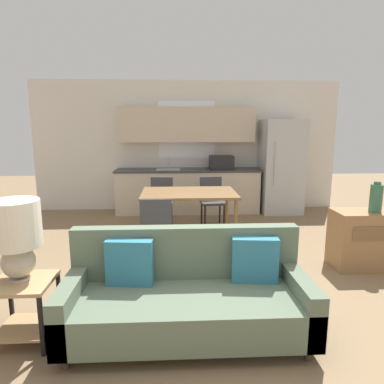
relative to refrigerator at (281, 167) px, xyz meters
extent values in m
plane|color=#7F6647|center=(-1.92, -4.21, -0.95)|extent=(20.00, 20.00, 0.00)
cube|color=silver|center=(-1.92, 0.42, 0.40)|extent=(6.40, 0.06, 2.70)
cube|color=white|center=(-1.92, 0.39, 0.74)|extent=(1.17, 0.01, 1.18)
cube|color=beige|center=(-1.92, 0.08, -0.52)|extent=(2.91, 0.62, 0.86)
cube|color=#38383A|center=(-1.92, 0.08, -0.07)|extent=(2.94, 0.65, 0.04)
cube|color=#B2B5B7|center=(-2.31, 0.03, -0.05)|extent=(0.48, 0.36, 0.01)
cylinder|color=#B7BABC|center=(-2.31, 0.20, 0.07)|extent=(0.02, 0.02, 0.24)
cube|color=beige|center=(-1.92, 0.22, 0.85)|extent=(2.76, 0.34, 0.70)
cube|color=black|center=(-1.23, 0.03, 0.09)|extent=(0.48, 0.36, 0.28)
cube|color=#B7BABC|center=(0.00, 0.00, 0.00)|extent=(0.81, 0.75, 1.90)
cylinder|color=silver|center=(-0.24, -0.39, 0.09)|extent=(0.02, 0.02, 0.85)
cube|color=brown|center=(-1.97, -1.78, -0.19)|extent=(1.43, 0.96, 0.04)
cylinder|color=brown|center=(-2.63, -2.20, -0.58)|extent=(0.05, 0.05, 0.74)
cylinder|color=brown|center=(-1.32, -2.20, -0.58)|extent=(0.05, 0.05, 0.74)
cylinder|color=brown|center=(-2.63, -1.36, -0.58)|extent=(0.05, 0.05, 0.74)
cylinder|color=brown|center=(-1.32, -1.36, -0.58)|extent=(0.05, 0.05, 0.74)
cylinder|color=#3D2D1E|center=(-3.00, -4.62, -0.90)|extent=(0.05, 0.05, 0.10)
cylinder|color=#3D2D1E|center=(-1.19, -4.62, -0.90)|extent=(0.05, 0.05, 0.10)
cylinder|color=#3D2D1E|center=(-3.00, -3.98, -0.90)|extent=(0.05, 0.05, 0.10)
cylinder|color=#3D2D1E|center=(-1.19, -3.98, -0.90)|extent=(0.05, 0.05, 0.10)
cube|color=#566651|center=(-2.09, -4.30, -0.70)|extent=(2.01, 0.80, 0.30)
cube|color=#566651|center=(-2.09, -3.97, -0.46)|extent=(2.01, 0.14, 0.78)
cube|color=#566651|center=(-3.03, -4.30, -0.63)|extent=(0.14, 0.80, 0.44)
cube|color=#566651|center=(-1.16, -4.30, -0.63)|extent=(0.14, 0.80, 0.44)
cube|color=teal|center=(-2.58, -4.10, -0.34)|extent=(0.41, 0.16, 0.40)
cube|color=teal|center=(-1.49, -4.10, -0.34)|extent=(0.41, 0.16, 0.40)
cube|color=tan|center=(-3.42, -4.25, -0.44)|extent=(0.46, 0.46, 0.03)
cube|color=tan|center=(-3.42, -4.25, -0.83)|extent=(0.41, 0.41, 0.02)
cube|color=black|center=(-3.21, -4.46, -0.70)|extent=(0.03, 0.03, 0.49)
cube|color=black|center=(-3.63, -4.04, -0.70)|extent=(0.03, 0.03, 0.49)
cube|color=black|center=(-3.21, -4.04, -0.70)|extent=(0.03, 0.03, 0.49)
cylinder|color=#B2A893|center=(-3.46, -4.22, -0.42)|extent=(0.16, 0.16, 0.02)
sphere|color=#B2A893|center=(-3.46, -4.22, -0.27)|extent=(0.26, 0.26, 0.26)
cylinder|color=beige|center=(-3.46, -4.22, 0.05)|extent=(0.40, 0.40, 0.38)
cube|color=olive|center=(0.35, -2.92, -0.58)|extent=(1.12, 0.44, 0.73)
cylinder|color=#336047|center=(0.25, -2.96, -0.05)|extent=(0.14, 0.14, 0.34)
cylinder|color=#336047|center=(0.25, -2.96, 0.14)|extent=(0.08, 0.08, 0.04)
cube|color=#38383D|center=(-2.43, -2.54, -0.51)|extent=(0.43, 0.43, 0.04)
cube|color=#38383D|center=(-2.42, -2.73, -0.29)|extent=(0.40, 0.04, 0.41)
cylinder|color=black|center=(-2.26, -2.36, -0.74)|extent=(0.03, 0.03, 0.42)
cylinder|color=black|center=(-2.60, -2.37, -0.74)|extent=(0.03, 0.03, 0.42)
cylinder|color=black|center=(-2.25, -2.70, -0.74)|extent=(0.03, 0.03, 0.42)
cylinder|color=black|center=(-2.59, -2.71, -0.74)|extent=(0.03, 0.03, 0.42)
cube|color=#38383D|center=(-2.43, -0.99, -0.51)|extent=(0.45, 0.45, 0.04)
cube|color=#38383D|center=(-2.42, -0.80, -0.29)|extent=(0.40, 0.05, 0.41)
cylinder|color=black|center=(-2.61, -1.15, -0.74)|extent=(0.03, 0.03, 0.42)
cylinder|color=black|center=(-2.27, -1.17, -0.74)|extent=(0.03, 0.03, 0.42)
cylinder|color=black|center=(-2.59, -0.81, -0.74)|extent=(0.03, 0.03, 0.42)
cylinder|color=black|center=(-2.25, -0.83, -0.74)|extent=(0.03, 0.03, 0.42)
cube|color=#38383D|center=(-1.51, -1.00, -0.51)|extent=(0.46, 0.46, 0.04)
cube|color=#38383D|center=(-1.53, -0.80, -0.29)|extent=(0.40, 0.07, 0.41)
cylinder|color=black|center=(-1.67, -1.18, -0.74)|extent=(0.03, 0.03, 0.42)
cylinder|color=black|center=(-1.33, -1.15, -0.74)|extent=(0.03, 0.03, 0.42)
cylinder|color=black|center=(-1.70, -0.85, -0.74)|extent=(0.03, 0.03, 0.42)
cylinder|color=black|center=(-1.36, -0.81, -0.74)|extent=(0.03, 0.03, 0.42)
camera|label=1|loc=(-2.18, -6.90, 0.80)|focal=32.00mm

